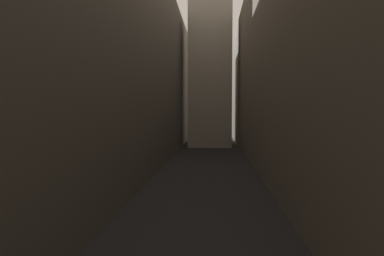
# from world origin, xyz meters

# --- Properties ---
(ground_plane) EXTENTS (264.00, 264.00, 0.00)m
(ground_plane) POSITION_xyz_m (0.00, 48.00, 0.00)
(ground_plane) COLOR #232326
(building_block_left) EXTENTS (12.34, 108.00, 25.13)m
(building_block_left) POSITION_xyz_m (-11.67, 50.00, 12.56)
(building_block_left) COLOR #60594F
(building_block_left) RESTS_ON ground
(building_block_right) EXTENTS (13.81, 108.00, 24.82)m
(building_block_right) POSITION_xyz_m (12.40, 50.00, 12.41)
(building_block_right) COLOR #756B5B
(building_block_right) RESTS_ON ground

